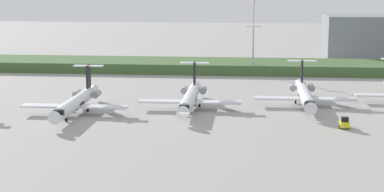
# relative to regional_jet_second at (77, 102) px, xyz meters

# --- Properties ---
(ground_plane) EXTENTS (500.00, 500.00, 0.00)m
(ground_plane) POSITION_rel_regional_jet_second_xyz_m (24.26, 22.21, -2.54)
(ground_plane) COLOR #9E9B96
(grass_berm) EXTENTS (320.00, 20.00, 3.07)m
(grass_berm) POSITION_rel_regional_jet_second_xyz_m (24.26, 64.75, -1.00)
(grass_berm) COLOR #426033
(grass_berm) RESTS_ON ground
(regional_jet_second) EXTENTS (22.81, 31.00, 9.00)m
(regional_jet_second) POSITION_rel_regional_jet_second_xyz_m (0.00, 0.00, 0.00)
(regional_jet_second) COLOR silver
(regional_jet_second) RESTS_ON ground
(regional_jet_third) EXTENTS (22.81, 31.00, 9.00)m
(regional_jet_third) POSITION_rel_regional_jet_second_xyz_m (23.81, 7.24, 0.00)
(regional_jet_third) COLOR silver
(regional_jet_third) RESTS_ON ground
(regional_jet_fourth) EXTENTS (22.81, 31.00, 9.00)m
(regional_jet_fourth) POSITION_rel_regional_jet_second_xyz_m (49.42, 13.29, 0.00)
(regional_jet_fourth) COLOR silver
(regional_jet_fourth) RESTS_ON ground
(antenna_mast) EXTENTS (4.40, 0.50, 21.86)m
(antenna_mast) POSITION_rel_regional_jet_second_xyz_m (37.64, 59.31, 6.56)
(antenna_mast) COLOR #B2B2B7
(antenna_mast) RESTS_ON ground
(baggage_tug) EXTENTS (1.72, 3.20, 2.30)m
(baggage_tug) POSITION_rel_regional_jet_second_xyz_m (55.35, -8.32, -1.53)
(baggage_tug) COLOR yellow
(baggage_tug) RESTS_ON ground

